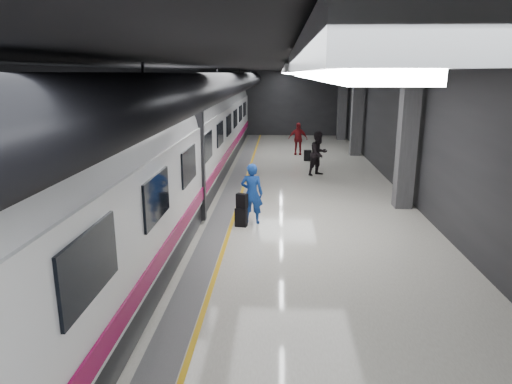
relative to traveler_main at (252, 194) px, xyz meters
name	(u,v)px	position (x,y,z in m)	size (l,w,h in m)	color
ground	(264,224)	(0.36, -0.07, -0.90)	(40.00, 40.00, 0.00)	silver
platform_hall	(256,101)	(0.07, 0.88, 2.64)	(10.02, 40.02, 4.51)	black
train	(152,154)	(-2.89, -0.07, 1.17)	(3.05, 38.00, 4.05)	black
traveler_main	(252,194)	(0.00, 0.00, 0.00)	(0.66, 0.43, 1.80)	#1749AD
suitcase_main	(241,217)	(-0.29, -0.35, -0.62)	(0.34, 0.21, 0.55)	black
shoulder_bag	(242,201)	(-0.27, -0.33, -0.14)	(0.32, 0.17, 0.42)	black
traveler_far_a	(319,154)	(2.50, 6.69, 0.06)	(0.93, 0.73, 1.91)	black
traveler_far_b	(298,139)	(1.79, 11.89, -0.03)	(1.02, 0.43, 1.74)	maroon
suitcase_far	(308,155)	(2.24, 10.08, -0.63)	(0.37, 0.24, 0.55)	black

